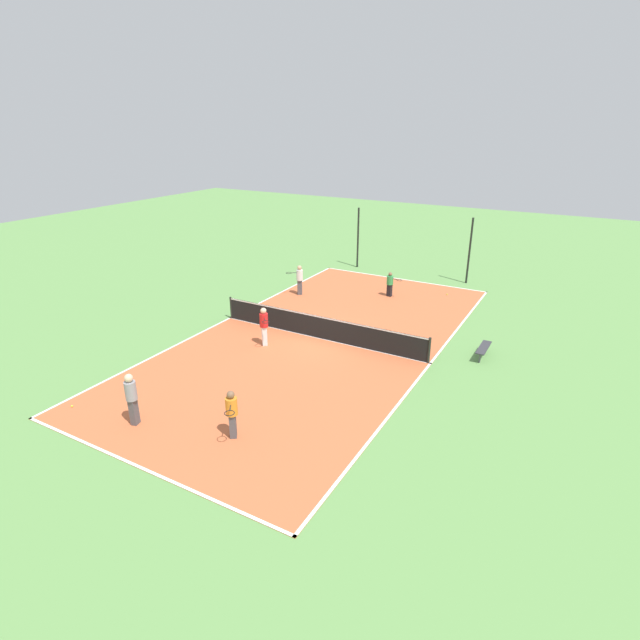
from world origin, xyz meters
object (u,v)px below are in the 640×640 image
at_px(player_coach_red, 264,324).
at_px(fence_post_back_right, 470,251).
at_px(tennis_net, 320,327).
at_px(player_far_green, 390,283).
at_px(player_near_white, 299,278).
at_px(player_baseline_gray, 131,396).
at_px(fence_post_back_left, 358,238).
at_px(tennis_ball_midcourt, 72,406).
at_px(bench, 484,348).
at_px(tennis_ball_left_sideline, 447,294).
at_px(player_center_orange, 232,411).

xyz_separation_m(player_coach_red, fence_post_back_right, (5.37, 13.35, 0.95)).
distance_m(tennis_net, player_coach_red, 2.54).
distance_m(player_far_green, player_near_white, 5.02).
xyz_separation_m(player_baseline_gray, player_near_white, (-2.13, 13.59, -0.07)).
bearing_deg(fence_post_back_left, tennis_ball_midcourt, -92.48).
bearing_deg(bench, fence_post_back_right, 17.72).
height_order(player_near_white, tennis_ball_left_sideline, player_near_white).
bearing_deg(fence_post_back_left, tennis_ball_left_sideline, -22.33).
relative_size(player_far_green, player_near_white, 0.82).
bearing_deg(tennis_ball_left_sideline, player_near_white, -151.39).
xyz_separation_m(tennis_ball_left_sideline, fence_post_back_right, (0.34, 2.84, 1.90)).
bearing_deg(player_far_green, tennis_ball_midcourt, -96.18).
height_order(bench, tennis_ball_left_sideline, bench).
xyz_separation_m(player_far_green, player_baseline_gray, (-2.38, -15.77, 0.26)).
height_order(tennis_ball_midcourt, fence_post_back_left, fence_post_back_left).
xyz_separation_m(player_center_orange, fence_post_back_left, (-4.99, 19.41, 1.02)).
bearing_deg(fence_post_back_right, bench, -72.28).
height_order(player_near_white, tennis_ball_midcourt, player_near_white).
distance_m(tennis_net, tennis_ball_left_sideline, 9.32).
distance_m(tennis_ball_midcourt, fence_post_back_left, 20.85).
bearing_deg(tennis_net, player_far_green, 85.58).
height_order(player_baseline_gray, player_coach_red, player_baseline_gray).
bearing_deg(bench, player_near_white, 74.00).
relative_size(bench, tennis_ball_left_sideline, 21.76).
relative_size(player_near_white, tennis_ball_left_sideline, 24.60).
distance_m(player_center_orange, fence_post_back_left, 20.07).
height_order(tennis_net, fence_post_back_right, fence_post_back_right).
distance_m(bench, player_baseline_gray, 13.61).
distance_m(player_center_orange, tennis_ball_left_sideline, 16.71).
height_order(bench, player_coach_red, player_coach_red).
distance_m(player_coach_red, player_center_orange, 6.81).
distance_m(player_coach_red, fence_post_back_left, 13.52).
bearing_deg(tennis_net, player_baseline_gray, -101.80).
xyz_separation_m(bench, tennis_ball_left_sideline, (-3.50, 7.05, -0.33)).
relative_size(player_far_green, fence_post_back_left, 0.35).
height_order(fence_post_back_left, fence_post_back_right, same).
bearing_deg(bench, fence_post_back_left, 46.49).
distance_m(player_far_green, tennis_ball_midcourt, 16.93).
height_order(tennis_net, tennis_ball_midcourt, tennis_net).
distance_m(player_far_green, fence_post_back_right, 5.68).
height_order(tennis_net, player_center_orange, player_center_orange).
bearing_deg(player_baseline_gray, tennis_net, 153.68).
xyz_separation_m(player_center_orange, fence_post_back_right, (2.27, 19.41, 1.02)).
relative_size(tennis_net, bench, 6.83).
relative_size(tennis_ball_left_sideline, fence_post_back_right, 0.02).
distance_m(tennis_ball_midcourt, tennis_ball_left_sideline, 19.54).
height_order(tennis_net, tennis_ball_left_sideline, tennis_net).
relative_size(player_center_orange, tennis_ball_left_sideline, 23.55).
height_order(tennis_net, player_far_green, player_far_green).
bearing_deg(player_coach_red, fence_post_back_right, 114.43).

